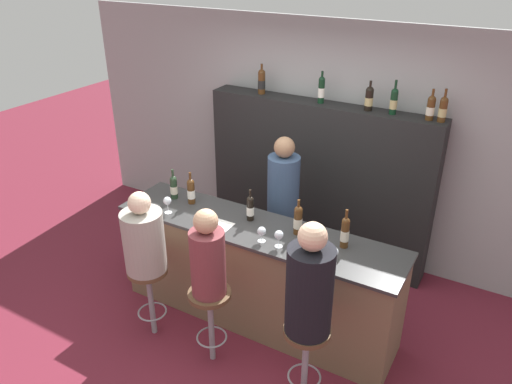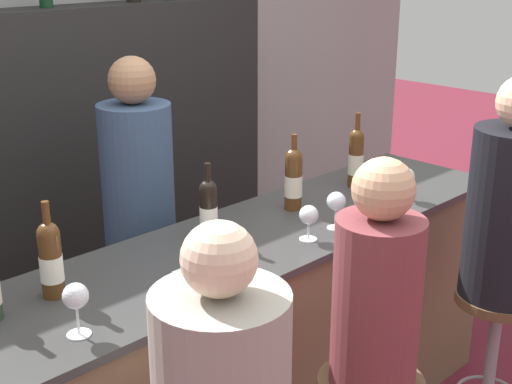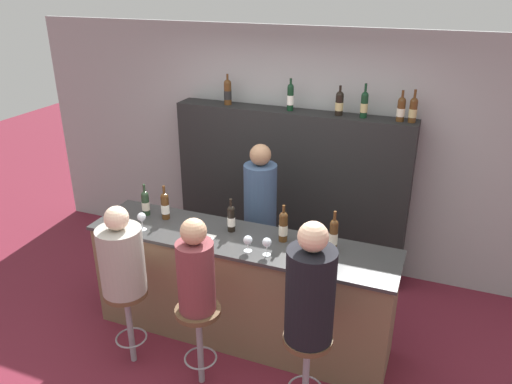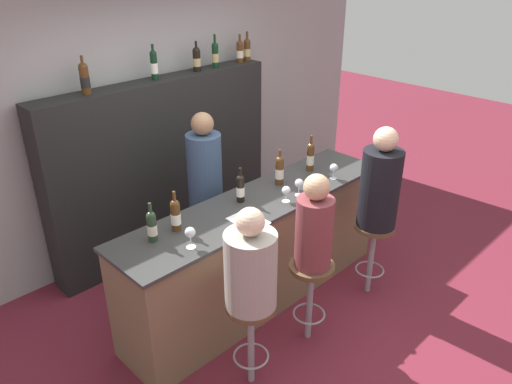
{
  "view_description": "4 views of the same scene",
  "coord_description": "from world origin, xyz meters",
  "px_view_note": "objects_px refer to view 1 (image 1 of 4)",
  "views": [
    {
      "loc": [
        1.88,
        -2.99,
        3.28
      ],
      "look_at": [
        0.04,
        0.22,
        1.4
      ],
      "focal_mm": 35.0,
      "sensor_mm": 36.0,
      "label": 1
    },
    {
      "loc": [
        -1.75,
        -1.52,
        2.07
      ],
      "look_at": [
        0.0,
        0.26,
        1.21
      ],
      "focal_mm": 50.0,
      "sensor_mm": 36.0,
      "label": 2
    },
    {
      "loc": [
        1.5,
        -3.1,
        3.05
      ],
      "look_at": [
        0.13,
        0.35,
        1.43
      ],
      "focal_mm": 35.0,
      "sensor_mm": 36.0,
      "label": 3
    },
    {
      "loc": [
        -2.61,
        -2.31,
        2.94
      ],
      "look_at": [
        -0.12,
        0.2,
        1.17
      ],
      "focal_mm": 35.0,
      "sensor_mm": 36.0,
      "label": 4
    }
  ],
  "objects_px": {
    "bar_stool_left": "(149,284)",
    "guest_seated_left": "(144,238)",
    "wine_bottle_counter_1": "(191,191)",
    "wine_glass_2": "(279,235)",
    "guest_seated_middle": "(208,258)",
    "wine_bottle_backbar_2": "(369,98)",
    "bar_stool_middle": "(210,308)",
    "wine_glass_0": "(167,201)",
    "wine_bottle_backbar_4": "(431,108)",
    "wine_bottle_counter_4": "(345,232)",
    "wine_bottle_counter_2": "(250,208)",
    "wine_glass_1": "(262,232)",
    "wine_bottle_counter_3": "(298,220)",
    "wine_bottle_backbar_5": "(443,109)",
    "wine_glass_3": "(334,252)",
    "wine_bottle_backbar_1": "(321,89)",
    "wine_bottle_backbar_3": "(394,101)",
    "guest_seated_right": "(310,286)",
    "bartender": "(282,219)",
    "wine_bottle_counter_0": "(174,187)",
    "bar_stool_right": "(306,346)",
    "wine_bottle_backbar_0": "(262,81)"
  },
  "relations": [
    {
      "from": "wine_bottle_backbar_3",
      "to": "wine_glass_2",
      "type": "relative_size",
      "value": 2.17
    },
    {
      "from": "wine_glass_0",
      "to": "guest_seated_middle",
      "type": "bearing_deg",
      "value": -31.6
    },
    {
      "from": "wine_bottle_counter_3",
      "to": "wine_bottle_backbar_5",
      "type": "relative_size",
      "value": 1.06
    },
    {
      "from": "wine_bottle_backbar_4",
      "to": "guest_seated_right",
      "type": "distance_m",
      "value": 2.18
    },
    {
      "from": "wine_bottle_counter_1",
      "to": "wine_bottle_backbar_2",
      "type": "relative_size",
      "value": 1.1
    },
    {
      "from": "wine_bottle_counter_3",
      "to": "bar_stool_left",
      "type": "height_order",
      "value": "wine_bottle_counter_3"
    },
    {
      "from": "wine_bottle_backbar_3",
      "to": "bar_stool_middle",
      "type": "distance_m",
      "value": 2.55
    },
    {
      "from": "wine_bottle_backbar_0",
      "to": "bar_stool_middle",
      "type": "distance_m",
      "value": 2.51
    },
    {
      "from": "guest_seated_left",
      "to": "bartender",
      "type": "relative_size",
      "value": 0.45
    },
    {
      "from": "bar_stool_middle",
      "to": "guest_seated_left",
      "type": "bearing_deg",
      "value": 180.0
    },
    {
      "from": "wine_glass_1",
      "to": "guest_seated_left",
      "type": "relative_size",
      "value": 0.19
    },
    {
      "from": "wine_glass_0",
      "to": "wine_bottle_backbar_4",
      "type": "bearing_deg",
      "value": 38.56
    },
    {
      "from": "bar_stool_left",
      "to": "wine_bottle_backbar_2",
      "type": "bearing_deg",
      "value": 58.88
    },
    {
      "from": "wine_bottle_backbar_4",
      "to": "wine_bottle_counter_2",
      "type": "bearing_deg",
      "value": -133.28
    },
    {
      "from": "wine_bottle_counter_2",
      "to": "wine_glass_1",
      "type": "xyz_separation_m",
      "value": [
        0.27,
        -0.27,
        -0.03
      ]
    },
    {
      "from": "wine_bottle_counter_1",
      "to": "wine_glass_2",
      "type": "height_order",
      "value": "wine_bottle_counter_1"
    },
    {
      "from": "bar_stool_left",
      "to": "guest_seated_right",
      "type": "bearing_deg",
      "value": 0.0
    },
    {
      "from": "wine_bottle_counter_1",
      "to": "wine_bottle_counter_4",
      "type": "bearing_deg",
      "value": 0.0
    },
    {
      "from": "guest_seated_left",
      "to": "bar_stool_middle",
      "type": "height_order",
      "value": "guest_seated_left"
    },
    {
      "from": "wine_glass_0",
      "to": "bartender",
      "type": "relative_size",
      "value": 0.1
    },
    {
      "from": "wine_bottle_backbar_4",
      "to": "wine_bottle_backbar_2",
      "type": "bearing_deg",
      "value": -180.0
    },
    {
      "from": "wine_bottle_backbar_2",
      "to": "bar_stool_middle",
      "type": "height_order",
      "value": "wine_bottle_backbar_2"
    },
    {
      "from": "wine_bottle_counter_0",
      "to": "wine_bottle_backbar_1",
      "type": "xyz_separation_m",
      "value": [
        0.97,
        1.26,
        0.8
      ]
    },
    {
      "from": "wine_bottle_backbar_2",
      "to": "guest_seated_left",
      "type": "bearing_deg",
      "value": -121.12
    },
    {
      "from": "wine_bottle_backbar_3",
      "to": "wine_glass_1",
      "type": "bearing_deg",
      "value": -110.68
    },
    {
      "from": "wine_bottle_counter_4",
      "to": "wine_bottle_backbar_1",
      "type": "relative_size",
      "value": 1.07
    },
    {
      "from": "wine_bottle_counter_3",
      "to": "wine_glass_3",
      "type": "relative_size",
      "value": 2.26
    },
    {
      "from": "wine_bottle_backbar_5",
      "to": "bar_stool_middle",
      "type": "height_order",
      "value": "wine_bottle_backbar_5"
    },
    {
      "from": "wine_bottle_counter_3",
      "to": "wine_bottle_backbar_2",
      "type": "distance_m",
      "value": 1.48
    },
    {
      "from": "bar_stool_left",
      "to": "wine_bottle_backbar_5",
      "type": "bearing_deg",
      "value": 46.5
    },
    {
      "from": "wine_bottle_counter_3",
      "to": "wine_bottle_backbar_5",
      "type": "distance_m",
      "value": 1.69
    },
    {
      "from": "wine_bottle_counter_2",
      "to": "wine_glass_2",
      "type": "distance_m",
      "value": 0.5
    },
    {
      "from": "wine_glass_0",
      "to": "guest_seated_middle",
      "type": "height_order",
      "value": "guest_seated_middle"
    },
    {
      "from": "wine_bottle_backbar_1",
      "to": "wine_glass_3",
      "type": "height_order",
      "value": "wine_bottle_backbar_1"
    },
    {
      "from": "bartender",
      "to": "wine_bottle_backbar_1",
      "type": "bearing_deg",
      "value": 86.76
    },
    {
      "from": "wine_bottle_backbar_4",
      "to": "bar_stool_right",
      "type": "xyz_separation_m",
      "value": [
        -0.27,
        -2.01,
        -1.35
      ]
    },
    {
      "from": "wine_glass_0",
      "to": "wine_bottle_counter_4",
      "type": "bearing_deg",
      "value": 9.35
    },
    {
      "from": "wine_glass_1",
      "to": "guest_seated_right",
      "type": "height_order",
      "value": "guest_seated_right"
    },
    {
      "from": "guest_seated_middle",
      "to": "bar_stool_left",
      "type": "bearing_deg",
      "value": -180.0
    },
    {
      "from": "bar_stool_right",
      "to": "wine_bottle_counter_0",
      "type": "bearing_deg",
      "value": 157.31
    },
    {
      "from": "wine_bottle_counter_4",
      "to": "wine_bottle_backbar_4",
      "type": "relative_size",
      "value": 1.19
    },
    {
      "from": "wine_bottle_backbar_5",
      "to": "guest_seated_middle",
      "type": "height_order",
      "value": "wine_bottle_backbar_5"
    },
    {
      "from": "wine_bottle_backbar_1",
      "to": "wine_glass_0",
      "type": "bearing_deg",
      "value": -118.53
    },
    {
      "from": "bar_stool_middle",
      "to": "bar_stool_right",
      "type": "distance_m",
      "value": 0.87
    },
    {
      "from": "wine_glass_1",
      "to": "bartender",
      "type": "xyz_separation_m",
      "value": [
        -0.21,
        0.8,
        -0.34
      ]
    },
    {
      "from": "wine_bottle_backbar_3",
      "to": "wine_glass_2",
      "type": "xyz_separation_m",
      "value": [
        -0.41,
        -1.53,
        -0.8
      ]
    },
    {
      "from": "bar_stool_left",
      "to": "wine_glass_1",
      "type": "bearing_deg",
      "value": 28.67
    },
    {
      "from": "wine_bottle_counter_4",
      "to": "wine_glass_3",
      "type": "bearing_deg",
      "value": -87.6
    },
    {
      "from": "bar_stool_left",
      "to": "guest_seated_left",
      "type": "bearing_deg",
      "value": 153.43
    },
    {
      "from": "wine_bottle_counter_0",
      "to": "wine_bottle_counter_1",
      "type": "relative_size",
      "value": 0.95
    }
  ]
}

